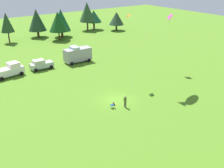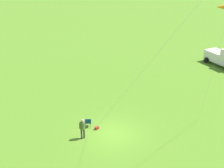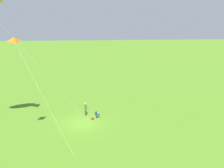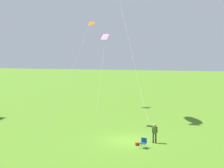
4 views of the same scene
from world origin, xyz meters
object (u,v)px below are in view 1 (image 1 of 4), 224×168
folding_chair (113,105)px  kite_diamond_rainbow (169,18)px  backpack_on_grass (114,104)px  truck_white_pickup (10,70)px  van_motorhome_grey (78,54)px  kite_delta_orange (127,16)px  person_kite_flyer (125,100)px  car_silver_compact (41,64)px

folding_chair → kite_diamond_rainbow: 20.51m
folding_chair → backpack_on_grass: bearing=-116.4°
truck_white_pickup → van_motorhome_grey: van_motorhome_grey is taller
van_motorhome_grey → truck_white_pickup: bearing=0.4°
kite_delta_orange → kite_diamond_rainbow: (9.82, 0.33, -1.42)m
backpack_on_grass → van_motorhome_grey: bearing=75.4°
person_kite_flyer → folding_chair: bearing=-41.3°
kite_delta_orange → kite_diamond_rainbow: 9.92m
folding_chair → car_silver_compact: size_ratio=0.19×
backpack_on_grass → car_silver_compact: bearing=97.6°
person_kite_flyer → truck_white_pickup: (-9.32, 20.79, 0.08)m
kite_diamond_rainbow → person_kite_flyer: bearing=-154.3°
person_kite_flyer → car_silver_compact: 21.23m
car_silver_compact → truck_white_pickup: bearing=2.8°
car_silver_compact → kite_delta_orange: 19.34m
truck_white_pickup → folding_chair: bearing=-76.6°
folding_chair → car_silver_compact: 20.19m
car_silver_compact → person_kite_flyer: bearing=100.8°
person_kite_flyer → car_silver_compact: bearing=-91.3°
truck_white_pickup → car_silver_compact: size_ratio=1.23×
person_kite_flyer → kite_diamond_rainbow: 19.38m
person_kite_flyer → folding_chair: 1.78m
backpack_on_grass → car_silver_compact: car_silver_compact is taller
person_kite_flyer → kite_delta_orange: (5.94, 7.24, 9.77)m
truck_white_pickup → person_kite_flyer: bearing=-74.0°
person_kite_flyer → truck_white_pickup: truck_white_pickup is taller
folding_chair → truck_white_pickup: size_ratio=0.16×
person_kite_flyer → kite_delta_orange: bearing=-140.2°
kite_diamond_rainbow → kite_delta_orange: bearing=-178.1°
backpack_on_grass → person_kite_flyer: bearing=-57.7°
car_silver_compact → kite_delta_orange: kite_delta_orange is taller
folding_chair → kite_diamond_rainbow: size_ratio=0.08×
person_kite_flyer → folding_chair: (-1.46, 0.86, -0.53)m
folding_chair → kite_delta_orange: bearing=-120.4°
folding_chair → kite_delta_orange: kite_delta_orange is taller
truck_white_pickup → van_motorhome_grey: size_ratio=0.96×
van_motorhome_grey → kite_diamond_rainbow: 19.06m
person_kite_flyer → kite_delta_orange: size_ratio=0.16×
van_motorhome_grey → kite_delta_orange: 16.23m
car_silver_compact → van_motorhome_grey: (7.60, -0.43, 0.69)m
folding_chair → van_motorhome_grey: van_motorhome_grey is taller
person_kite_flyer → backpack_on_grass: bearing=-68.5°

